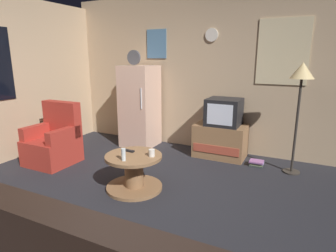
{
  "coord_description": "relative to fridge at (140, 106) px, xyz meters",
  "views": [
    {
      "loc": [
        1.77,
        -2.45,
        1.68
      ],
      "look_at": [
        0.13,
        0.9,
        0.75
      ],
      "focal_mm": 30.45,
      "sensor_mm": 36.0,
      "label": 1
    }
  ],
  "objects": [
    {
      "name": "standing_lamp",
      "position": [
        2.7,
        -0.17,
        0.6
      ],
      "size": [
        0.32,
        0.32,
        1.59
      ],
      "color": "#332D28",
      "rests_on": "ground_plane"
    },
    {
      "name": "crt_tv",
      "position": [
        1.59,
        0.04,
        0.02
      ],
      "size": [
        0.54,
        0.51,
        0.44
      ],
      "color": "black",
      "rests_on": "tv_stand"
    },
    {
      "name": "wine_glass",
      "position": [
        0.91,
        -1.85,
        -0.22
      ],
      "size": [
        0.05,
        0.05,
        0.15
      ],
      "primitive_type": "cylinder",
      "color": "silver",
      "rests_on": "coffee_table"
    },
    {
      "name": "ground_plane",
      "position": [
        1.02,
        -2.04,
        -0.75
      ],
      "size": [
        12.0,
        12.0,
        0.0
      ],
      "primitive_type": "plane",
      "color": "#232328"
    },
    {
      "name": "wall_with_art",
      "position": [
        1.03,
        0.41,
        0.62
      ],
      "size": [
        5.2,
        0.12,
        2.74
      ],
      "color": "tan",
      "rests_on": "ground_plane"
    },
    {
      "name": "book_stack",
      "position": [
        2.2,
        -0.15,
        -0.71
      ],
      "size": [
        0.22,
        0.16,
        0.09
      ],
      "color": "#343C39",
      "rests_on": "ground_plane"
    },
    {
      "name": "armchair",
      "position": [
        -0.75,
        -1.39,
        -0.42
      ],
      "size": [
        0.68,
        0.68,
        0.96
      ],
      "color": "#A52D23",
      "rests_on": "ground_plane"
    },
    {
      "name": "fridge",
      "position": [
        0.0,
        0.0,
        0.0
      ],
      "size": [
        0.6,
        0.62,
        1.77
      ],
      "color": "beige",
      "rests_on": "ground_plane"
    },
    {
      "name": "remote_control",
      "position": [
        0.78,
        -1.55,
        -0.28
      ],
      "size": [
        0.15,
        0.05,
        0.02
      ],
      "primitive_type": "cube",
      "rotation": [
        0.0,
        0.0,
        -0.05
      ],
      "color": "black",
      "rests_on": "coffee_table"
    },
    {
      "name": "tv_stand",
      "position": [
        1.55,
        0.04,
        -0.48
      ],
      "size": [
        0.84,
        0.53,
        0.55
      ],
      "color": "#8E6642",
      "rests_on": "ground_plane"
    },
    {
      "name": "coffee_table",
      "position": [
        0.91,
        -1.64,
        -0.53
      ],
      "size": [
        0.72,
        0.72,
        0.46
      ],
      "color": "#8E6642",
      "rests_on": "ground_plane"
    },
    {
      "name": "mug_ceramic_white",
      "position": [
        1.14,
        -1.58,
        -0.25
      ],
      "size": [
        0.08,
        0.08,
        0.09
      ],
      "primitive_type": "cylinder",
      "color": "silver",
      "rests_on": "coffee_table"
    }
  ]
}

